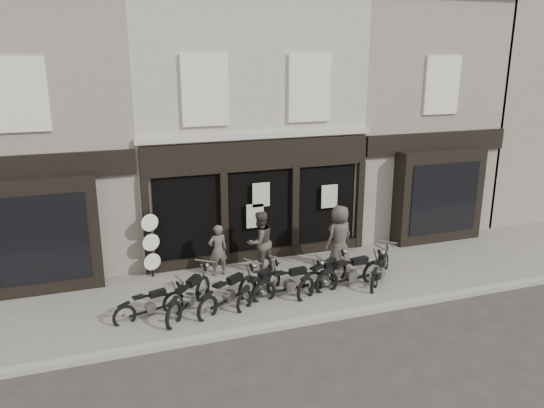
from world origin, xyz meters
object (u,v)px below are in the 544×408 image
object	(u,v)px
motorcycle_3	(260,289)
advert_sign_post	(151,248)
motorcycle_5	(323,278)
motorcycle_6	(351,275)
man_left	(218,250)
motorcycle_0	(151,307)
motorcycle_1	(189,299)
man_centre	(260,242)
motorcycle_2	(229,295)
motorcycle_4	(290,285)
man_right	(339,237)
motorcycle_7	(380,271)

from	to	relation	value
motorcycle_3	advert_sign_post	size ratio (longest dim) A/B	0.83
motorcycle_5	motorcycle_6	world-z (taller)	motorcycle_6
advert_sign_post	motorcycle_3	bearing A→B (deg)	-59.32
motorcycle_3	man_left	xyz separation A→B (m)	(-0.68, 1.88, 0.50)
motorcycle_0	motorcycle_1	xyz separation A→B (m)	(0.97, -0.02, 0.08)
motorcycle_3	man_centre	xyz separation A→B (m)	(0.57, 1.75, 0.65)
motorcycle_6	man_left	world-z (taller)	man_left
motorcycle_3	motorcycle_2	bearing A→B (deg)	151.04
motorcycle_2	man_left	xyz separation A→B (m)	(0.22, 2.05, 0.47)
motorcycle_1	motorcycle_5	bearing A→B (deg)	-51.17
motorcycle_2	advert_sign_post	distance (m)	3.08
motorcycle_4	advert_sign_post	distance (m)	4.19
motorcycle_3	man_left	size ratio (longest dim) A/B	1.13
motorcycle_5	man_centre	world-z (taller)	man_centre
motorcycle_1	man_left	bearing A→B (deg)	5.80
man_centre	man_right	xyz separation A→B (m)	(2.38, -0.45, 0.04)
motorcycle_4	motorcycle_7	bearing A→B (deg)	-4.31
motorcycle_0	man_left	distance (m)	2.96
motorcycle_0	man_centre	distance (m)	3.93
motorcycle_1	man_left	world-z (taller)	man_left
motorcycle_2	motorcycle_5	distance (m)	2.74
motorcycle_0	man_left	xyz separation A→B (m)	(2.19, 1.92, 0.53)
man_centre	motorcycle_7	bearing A→B (deg)	128.21
motorcycle_4	advert_sign_post	bearing A→B (deg)	137.76
motorcycle_5	motorcycle_6	xyz separation A→B (m)	(0.83, -0.07, 0.01)
motorcycle_0	man_right	size ratio (longest dim) A/B	0.95
motorcycle_4	man_centre	distance (m)	1.95
motorcycle_5	advert_sign_post	size ratio (longest dim) A/B	0.97
motorcycle_0	motorcycle_7	bearing A→B (deg)	-16.41
motorcycle_4	motorcycle_5	world-z (taller)	motorcycle_5
motorcycle_0	motorcycle_5	distance (m)	4.71
motorcycle_5	advert_sign_post	bearing A→B (deg)	121.50
advert_sign_post	motorcycle_0	bearing A→B (deg)	-114.02
advert_sign_post	man_left	bearing A→B (deg)	-31.11
motorcycle_6	man_right	bearing A→B (deg)	71.15
motorcycle_2	man_centre	xyz separation A→B (m)	(1.46, 1.91, 0.62)
motorcycle_3	motorcycle_6	distance (m)	2.67
man_left	man_centre	size ratio (longest dim) A/B	0.83
motorcycle_5	motorcycle_6	size ratio (longest dim) A/B	0.89
motorcycle_2	motorcycle_7	xyz separation A→B (m)	(4.52, 0.16, -0.03)
motorcycle_0	motorcycle_4	distance (m)	3.68
motorcycle_5	motorcycle_7	world-z (taller)	motorcycle_5
motorcycle_6	advert_sign_post	size ratio (longest dim) A/B	1.10
man_right	advert_sign_post	bearing A→B (deg)	-29.77
motorcycle_5	motorcycle_3	bearing A→B (deg)	150.28
motorcycle_6	motorcycle_3	bearing A→B (deg)	171.01
motorcycle_4	man_centre	bearing A→B (deg)	92.00
motorcycle_6	man_centre	bearing A→B (deg)	131.69
motorcycle_4	man_left	distance (m)	2.51
motorcycle_7	man_centre	world-z (taller)	man_centre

